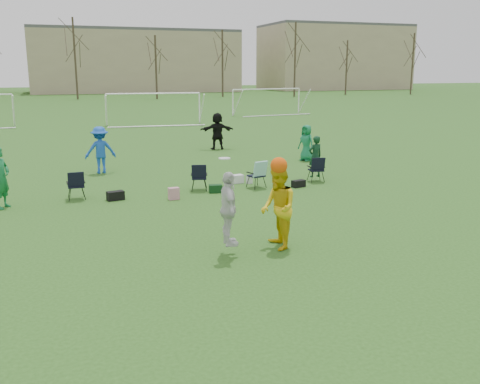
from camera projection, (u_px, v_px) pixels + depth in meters
name	position (u px, v px, depth m)	size (l,w,h in m)	color
ground	(237.00, 272.00, 11.52)	(260.00, 260.00, 0.00)	#264D18
fielder_green_near	(1.00, 178.00, 16.60)	(0.71, 0.47, 1.95)	#136F39
fielder_blue	(100.00, 150.00, 22.26)	(1.26, 0.72, 1.95)	blue
fielder_green_far	(306.00, 143.00, 25.33)	(0.83, 0.54, 1.71)	#147247
fielder_black	(217.00, 131.00, 28.94)	(1.84, 0.59, 1.99)	black
center_contest	(263.00, 207.00, 12.64)	(1.98, 1.19, 2.33)	silver
sideline_setup	(235.00, 173.00, 19.57)	(9.59, 2.11, 1.77)	#0E341D
goal_mid	(153.00, 100.00, 41.83)	(7.40, 0.63, 2.46)	white
goal_right	(267.00, 94.00, 51.19)	(7.35, 1.14, 2.46)	white
tree_line	(78.00, 63.00, 74.76)	(110.28, 3.28, 11.40)	#382B21
building_row	(107.00, 60.00, 100.70)	(126.00, 16.00, 13.00)	tan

